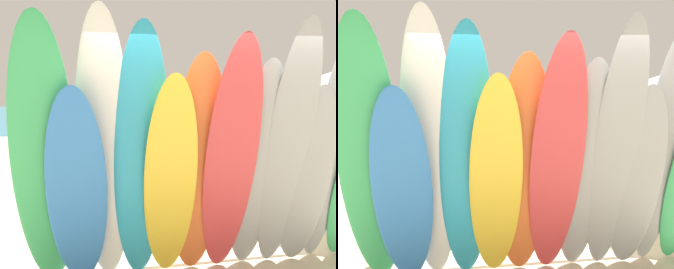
% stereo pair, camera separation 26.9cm
% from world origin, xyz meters
% --- Properties ---
extents(ground, '(60.00, 60.00, 0.00)m').
position_xyz_m(ground, '(0.00, 14.00, 0.00)').
color(ground, beige).
extents(ocean_water, '(60.00, 40.00, 0.02)m').
position_xyz_m(ocean_water, '(0.00, 32.65, 0.01)').
color(ocean_water, teal).
rests_on(ocean_water, ground).
extents(surfboard_rack, '(3.78, 0.07, 0.75)m').
position_xyz_m(surfboard_rack, '(0.00, 0.00, 0.61)').
color(surfboard_rack, brown).
rests_on(surfboard_rack, ground).
extents(surfboard_green_0, '(0.65, 0.88, 2.65)m').
position_xyz_m(surfboard_green_0, '(-1.65, -0.60, 1.33)').
color(surfboard_green_0, '#38B266').
rests_on(surfboard_green_0, ground).
extents(surfboard_blue_1, '(0.58, 0.70, 2.07)m').
position_xyz_m(surfboard_blue_1, '(-1.37, -0.60, 1.03)').
color(surfboard_blue_1, '#337AD1').
rests_on(surfboard_blue_1, ground).
extents(surfboard_white_2, '(0.56, 0.68, 2.76)m').
position_xyz_m(surfboard_white_2, '(-1.11, -0.52, 1.38)').
color(surfboard_white_2, white).
rests_on(surfboard_white_2, ground).
extents(surfboard_teal_3, '(0.58, 0.65, 2.64)m').
position_xyz_m(surfboard_teal_3, '(-0.75, -0.52, 1.32)').
color(surfboard_teal_3, '#289EC6').
rests_on(surfboard_teal_3, ground).
extents(surfboard_yellow_4, '(0.55, 0.68, 2.18)m').
position_xyz_m(surfboard_yellow_4, '(-0.46, -0.55, 1.09)').
color(surfboard_yellow_4, yellow).
rests_on(surfboard_yellow_4, ground).
extents(surfboard_orange_5, '(0.59, 0.63, 2.37)m').
position_xyz_m(surfboard_orange_5, '(-0.18, -0.53, 1.19)').
color(surfboard_orange_5, orange).
rests_on(surfboard_orange_5, ground).
extents(surfboard_red_6, '(0.56, 0.79, 2.53)m').
position_xyz_m(surfboard_red_6, '(0.15, -0.62, 1.26)').
color(surfboard_red_6, '#D13D42').
rests_on(surfboard_red_6, ground).
extents(surfboard_grey_7, '(0.53, 0.69, 2.32)m').
position_xyz_m(surfboard_grey_7, '(0.47, -0.53, 1.16)').
color(surfboard_grey_7, '#999EA3').
rests_on(surfboard_grey_7, ground).
extents(surfboard_grey_8, '(0.54, 0.82, 2.70)m').
position_xyz_m(surfboard_grey_8, '(0.76, -0.62, 1.35)').
color(surfboard_grey_8, '#999EA3').
rests_on(surfboard_grey_8, ground).
extents(surfboard_grey_9, '(0.62, 0.67, 2.09)m').
position_xyz_m(surfboard_grey_9, '(1.06, -0.54, 1.04)').
color(surfboard_grey_9, '#999EA3').
rests_on(surfboard_grey_9, ground).
extents(surfboard_grey_10, '(0.49, 0.65, 2.61)m').
position_xyz_m(surfboard_grey_10, '(1.35, -0.50, 1.30)').
color(surfboard_grey_10, '#999EA3').
rests_on(surfboard_grey_10, ground).
extents(beachgoer_strolling, '(0.53, 0.45, 1.72)m').
position_xyz_m(beachgoer_strolling, '(-1.85, 4.72, 0.99)').
color(beachgoer_strolling, tan).
rests_on(beachgoer_strolling, ground).
extents(beachgoer_photographing, '(0.57, 0.24, 1.52)m').
position_xyz_m(beachgoer_photographing, '(-0.12, 4.21, 0.88)').
color(beachgoer_photographing, beige).
rests_on(beachgoer_photographing, ground).
extents(beachgoer_midbeach, '(0.58, 0.24, 1.53)m').
position_xyz_m(beachgoer_midbeach, '(2.77, 7.76, 0.88)').
color(beachgoer_midbeach, tan).
rests_on(beachgoer_midbeach, ground).
extents(beachgoer_near_rack, '(0.39, 0.54, 1.49)m').
position_xyz_m(beachgoer_near_rack, '(-1.75, 7.31, 0.86)').
color(beachgoer_near_rack, '#9E704C').
rests_on(beachgoer_near_rack, ground).
extents(beach_umbrella, '(2.18, 2.18, 2.36)m').
position_xyz_m(beach_umbrella, '(2.59, 1.19, 2.16)').
color(beach_umbrella, silver).
rests_on(beach_umbrella, ground).
extents(distant_boat, '(4.33, 1.21, 0.34)m').
position_xyz_m(distant_boat, '(-5.82, 22.56, 0.15)').
color(distant_boat, teal).
rests_on(distant_boat, ground).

